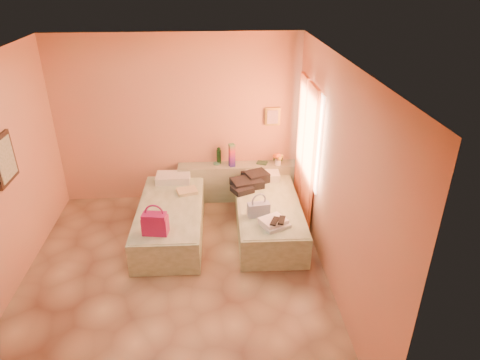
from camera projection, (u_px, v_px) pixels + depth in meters
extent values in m
plane|color=tan|center=(175.00, 278.00, 5.64)|extent=(4.50, 4.50, 0.00)
cube|color=tan|center=(178.00, 121.00, 7.01)|extent=(4.00, 0.02, 2.80)
cube|color=tan|center=(335.00, 179.00, 5.13)|extent=(0.02, 4.50, 2.80)
cube|color=white|center=(157.00, 63.00, 4.37)|extent=(4.00, 4.50, 0.02)
cube|color=#FFC69E|center=(311.00, 134.00, 6.20)|extent=(0.02, 1.10, 1.40)
cube|color=orange|center=(309.00, 160.00, 6.22)|extent=(0.05, 0.55, 2.20)
cube|color=orange|center=(301.00, 145.00, 6.75)|extent=(0.05, 0.45, 2.20)
cube|color=#322116|center=(4.00, 159.00, 5.15)|extent=(0.04, 0.50, 0.60)
cube|color=gold|center=(272.00, 117.00, 7.05)|extent=(0.25, 0.04, 0.30)
cube|color=#93A184|center=(238.00, 181.00, 7.42)|extent=(2.05, 0.30, 0.65)
cube|color=beige|center=(171.00, 220.00, 6.45)|extent=(0.94, 2.02, 0.50)
cube|color=beige|center=(268.00, 216.00, 6.55)|extent=(0.94, 2.02, 0.50)
cylinder|color=#153B1E|center=(219.00, 156.00, 7.26)|extent=(0.09, 0.09, 0.28)
cube|color=#A31458|center=(232.00, 155.00, 7.13)|extent=(0.11, 0.11, 0.40)
cylinder|color=#559C79|center=(217.00, 164.00, 7.28)|extent=(0.13, 0.13, 0.03)
cube|color=#294C32|center=(262.00, 163.00, 7.30)|extent=(0.20, 0.18, 0.03)
cube|color=white|center=(278.00, 158.00, 7.21)|extent=(0.20, 0.20, 0.25)
cube|color=#A31458|center=(155.00, 223.00, 5.62)|extent=(0.36, 0.23, 0.31)
cube|color=tan|center=(187.00, 191.00, 6.69)|extent=(0.36, 0.32, 0.05)
cube|color=black|center=(250.00, 182.00, 6.85)|extent=(0.67, 0.67, 0.16)
cube|color=#3E5A96|center=(259.00, 210.00, 6.04)|extent=(0.33, 0.17, 0.20)
cube|color=white|center=(275.00, 223.00, 5.83)|extent=(0.44, 0.42, 0.10)
cube|color=black|center=(278.00, 221.00, 5.76)|extent=(0.23, 0.26, 0.02)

